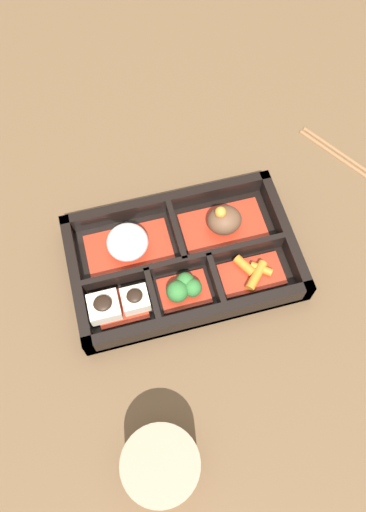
{
  "coord_description": "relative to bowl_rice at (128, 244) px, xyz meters",
  "views": [
    {
      "loc": [
        -0.08,
        -0.29,
        0.65
      ],
      "look_at": [
        0.0,
        0.0,
        0.03
      ],
      "focal_mm": 35.0,
      "sensor_mm": 36.0,
      "label": 1
    }
  ],
  "objects": [
    {
      "name": "bowl_tofu",
      "position": [
        -0.03,
        -0.08,
        -0.0
      ],
      "size": [
        0.08,
        0.05,
        0.03
      ],
      "color": "#B22D19",
      "rests_on": "bento_base"
    },
    {
      "name": "tea_cup",
      "position": [
        -0.02,
        -0.29,
        0.01
      ],
      "size": [
        0.09,
        0.09,
        0.07
      ],
      "color": "gray",
      "rests_on": "ground_plane"
    },
    {
      "name": "bowl_rice",
      "position": [
        0.0,
        0.0,
        0.0
      ],
      "size": [
        0.12,
        0.07,
        0.04
      ],
      "color": "#B22D19",
      "rests_on": "bento_base"
    },
    {
      "name": "bento_base",
      "position": [
        0.07,
        -0.04,
        -0.02
      ],
      "size": [
        0.31,
        0.2,
        0.01
      ],
      "color": "black",
      "rests_on": "ground_plane"
    },
    {
      "name": "chopsticks",
      "position": [
        0.38,
        0.06,
        -0.03
      ],
      "size": [
        0.12,
        0.18,
        0.01
      ],
      "color": "brown",
      "rests_on": "ground_plane"
    },
    {
      "name": "bowl_greens",
      "position": [
        0.06,
        -0.08,
        -0.0
      ],
      "size": [
        0.07,
        0.05,
        0.04
      ],
      "color": "#B22D19",
      "rests_on": "bento_base"
    },
    {
      "name": "bento_rim",
      "position": [
        0.07,
        -0.04,
        -0.01
      ],
      "size": [
        0.31,
        0.2,
        0.04
      ],
      "color": "black",
      "rests_on": "ground_plane"
    },
    {
      "name": "bowl_carrots",
      "position": [
        0.16,
        -0.08,
        -0.01
      ],
      "size": [
        0.09,
        0.06,
        0.02
      ],
      "color": "#B22D19",
      "rests_on": "bento_base"
    },
    {
      "name": "ground_plane",
      "position": [
        0.07,
        -0.04,
        -0.03
      ],
      "size": [
        3.0,
        3.0,
        0.0
      ],
      "primitive_type": "plane",
      "color": "brown"
    },
    {
      "name": "bowl_stew",
      "position": [
        0.14,
        0.0,
        -0.0
      ],
      "size": [
        0.12,
        0.07,
        0.05
      ],
      "color": "#B22D19",
      "rests_on": "bento_base"
    }
  ]
}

